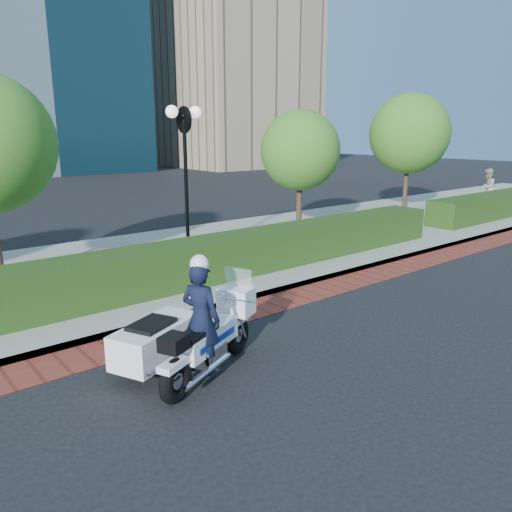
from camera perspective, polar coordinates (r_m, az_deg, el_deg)
ground at (r=9.52m, az=3.99°, el=-8.93°), size 120.00×120.00×0.00m
brick_strip at (r=10.58m, az=-1.61°, el=-6.46°), size 60.00×1.00×0.01m
sidewalk at (r=14.22m, az=-12.80°, el=-1.11°), size 60.00×8.00×0.15m
hedge_main at (r=12.04m, az=-7.77°, el=-0.81°), size 18.00×1.20×1.00m
hedge_far at (r=24.39m, az=26.26°, el=5.41°), size 10.00×1.20×1.00m
lamppost at (r=13.55m, az=-8.08°, el=10.74°), size 1.02×0.70×4.21m
tree_c at (r=17.97m, az=5.08°, el=11.90°), size 2.80×2.80×4.30m
tree_d at (r=22.98m, az=17.11°, el=13.21°), size 3.40×3.40×5.16m
tower_right at (r=56.85m, az=-2.00°, el=24.49°), size 14.00×12.00×28.00m
police_motorcycle at (r=7.89m, az=-8.03°, el=-8.68°), size 2.54×1.92×1.99m
pedestrian at (r=26.88m, az=24.90°, el=7.12°), size 1.05×0.92×1.82m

